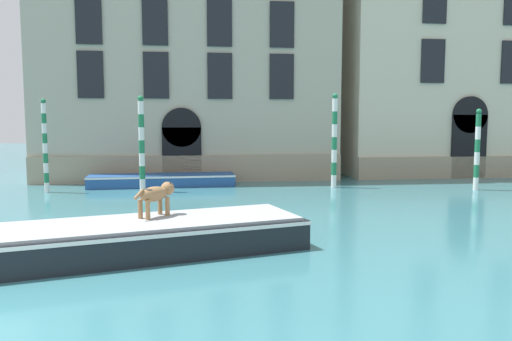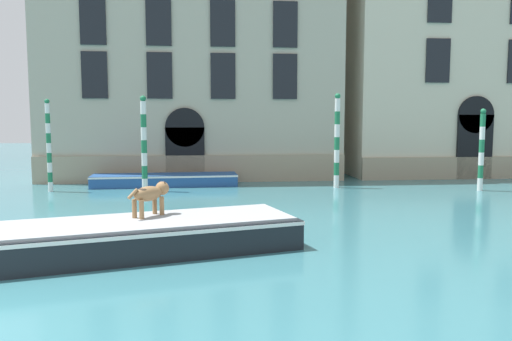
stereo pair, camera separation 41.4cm
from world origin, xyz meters
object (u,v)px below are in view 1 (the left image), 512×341
object	(u,v)px
mooring_pole_0	(142,143)
mooring_pole_4	(45,146)
boat_moored_near_palazzo	(162,180)
mooring_pole_1	(334,140)
mooring_pole_2	(477,149)
boat_foreground	(110,239)
dog_on_deck	(157,194)

from	to	relation	value
mooring_pole_0	mooring_pole_4	world-z (taller)	mooring_pole_0
boat_moored_near_palazzo	mooring_pole_1	size ratio (longest dim) A/B	1.59
mooring_pole_0	mooring_pole_1	xyz separation A→B (m)	(8.30, 0.25, 0.07)
mooring_pole_1	mooring_pole_2	size ratio (longest dim) A/B	1.20
mooring_pole_2	mooring_pole_4	distance (m)	18.10
boat_foreground	mooring_pole_0	bearing A→B (deg)	76.66
mooring_pole_4	boat_foreground	bearing A→B (deg)	-67.72
boat_moored_near_palazzo	mooring_pole_0	bearing A→B (deg)	-116.60
boat_foreground	boat_moored_near_palazzo	world-z (taller)	boat_foreground
dog_on_deck	mooring_pole_1	xyz separation A→B (m)	(7.00, 9.69, 0.82)
mooring_pole_4	mooring_pole_1	bearing A→B (deg)	0.14
boat_foreground	mooring_pole_0	size ratio (longest dim) A/B	2.26
dog_on_deck	boat_moored_near_palazzo	size ratio (longest dim) A/B	0.15
boat_foreground	boat_moored_near_palazzo	size ratio (longest dim) A/B	1.38
boat_moored_near_palazzo	mooring_pole_0	world-z (taller)	mooring_pole_0
mooring_pole_2	dog_on_deck	bearing A→B (deg)	-147.45
dog_on_deck	mooring_pole_2	world-z (taller)	mooring_pole_2
mooring_pole_1	mooring_pole_4	xyz separation A→B (m)	(-12.22, -0.03, -0.15)
boat_moored_near_palazzo	mooring_pole_4	size ratio (longest dim) A/B	1.71
dog_on_deck	mooring_pole_2	distance (m)	15.22
mooring_pole_2	mooring_pole_0	bearing A→B (deg)	174.93
boat_foreground	mooring_pole_0	world-z (taller)	mooring_pole_0
dog_on_deck	mooring_pole_4	size ratio (longest dim) A/B	0.25
mooring_pole_1	boat_foreground	bearing A→B (deg)	-127.51
mooring_pole_0	mooring_pole_1	bearing A→B (deg)	1.76
mooring_pole_0	mooring_pole_4	distance (m)	3.92
boat_moored_near_palazzo	mooring_pole_2	distance (m)	13.80
boat_foreground	mooring_pole_1	size ratio (longest dim) A/B	2.18
mooring_pole_1	mooring_pole_2	distance (m)	6.03
mooring_pole_2	mooring_pole_4	size ratio (longest dim) A/B	0.90
boat_foreground	mooring_pole_1	world-z (taller)	mooring_pole_1
dog_on_deck	mooring_pole_1	size ratio (longest dim) A/B	0.23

